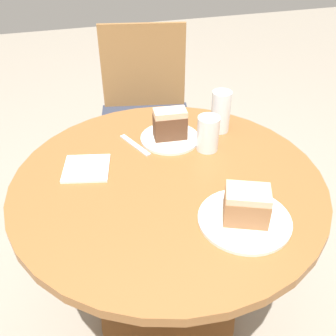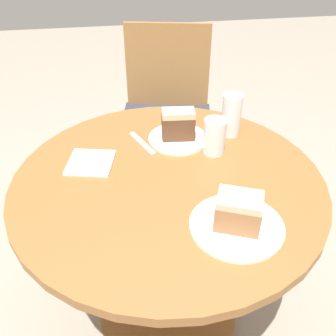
% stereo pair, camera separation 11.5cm
% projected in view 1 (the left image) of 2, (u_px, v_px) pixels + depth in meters
% --- Properties ---
extents(ground_plane, '(8.00, 8.00, 0.00)m').
position_uv_depth(ground_plane, '(168.00, 316.00, 1.59)').
color(ground_plane, gray).
extents(table, '(0.93, 0.93, 0.71)m').
position_uv_depth(table, '(168.00, 222.00, 1.28)').
color(table, brown).
rests_on(table, ground_plane).
extents(chair, '(0.53, 0.52, 0.87)m').
position_uv_depth(chair, '(145.00, 113.00, 2.02)').
color(chair, olive).
rests_on(chair, ground_plane).
extents(plate_near, '(0.20, 0.20, 0.01)m').
position_uv_depth(plate_near, '(170.00, 138.00, 1.35)').
color(plate_near, white).
rests_on(plate_near, table).
extents(plate_far, '(0.24, 0.24, 0.01)m').
position_uv_depth(plate_far, '(244.00, 220.00, 1.02)').
color(plate_far, white).
rests_on(plate_far, table).
extents(cake_slice_near, '(0.11, 0.07, 0.10)m').
position_uv_depth(cake_slice_near, '(170.00, 124.00, 1.32)').
color(cake_slice_near, brown).
rests_on(cake_slice_near, plate_near).
extents(cake_slice_far, '(0.14, 0.12, 0.09)m').
position_uv_depth(cake_slice_far, '(247.00, 205.00, 0.99)').
color(cake_slice_far, '#9E6B42').
rests_on(cake_slice_far, plate_far).
extents(glass_lemonade, '(0.07, 0.07, 0.12)m').
position_uv_depth(glass_lemonade, '(208.00, 136.00, 1.27)').
color(glass_lemonade, silver).
rests_on(glass_lemonade, table).
extents(glass_water, '(0.07, 0.07, 0.15)m').
position_uv_depth(glass_water, '(221.00, 114.00, 1.36)').
color(glass_water, silver).
rests_on(glass_water, table).
extents(napkin_stack, '(0.16, 0.16, 0.01)m').
position_uv_depth(napkin_stack, '(86.00, 168.00, 1.21)').
color(napkin_stack, white).
rests_on(napkin_stack, table).
extents(fork, '(0.08, 0.15, 0.00)m').
position_uv_depth(fork, '(135.00, 145.00, 1.32)').
color(fork, silver).
rests_on(fork, table).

